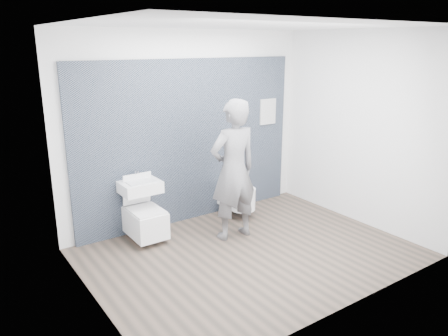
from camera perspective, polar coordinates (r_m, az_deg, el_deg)
ground at (r=5.74m, az=3.48°, el=-11.01°), size 4.00×4.00×0.00m
room_shell at (r=5.19m, az=3.80°, el=6.35°), size 4.00×4.00×4.00m
tile_wall at (r=6.85m, az=-4.18°, el=-6.40°), size 3.60×0.06×2.40m
washbasin at (r=6.01m, az=-10.89°, el=-2.42°), size 0.53×0.39×0.40m
toilet_square at (r=6.08m, az=-10.25°, el=-6.78°), size 0.43×0.62×0.83m
toilet_rounded at (r=6.79m, az=1.92°, el=-3.78°), size 0.38×0.64×0.34m
info_placard at (r=7.60m, az=5.43°, el=-4.12°), size 0.31×0.03×0.41m
visitor at (r=5.86m, az=1.24°, el=-0.31°), size 0.72×0.49×1.92m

